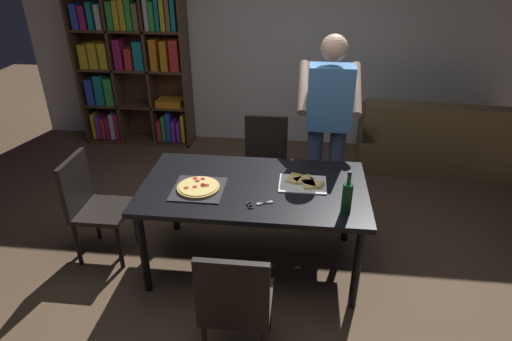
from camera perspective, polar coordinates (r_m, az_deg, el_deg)
ground_plane at (r=3.73m, az=-0.26°, el=-12.00°), size 12.00×12.00×0.00m
back_wall at (r=5.54m, az=2.91°, el=17.62°), size 6.40×0.10×2.80m
dining_table at (r=3.33m, az=-0.28°, el=-3.03°), size 1.72×0.97×0.75m
chair_near_camera at (r=2.68m, az=-2.74°, el=-16.90°), size 0.42×0.42×0.90m
chair_far_side at (r=4.26m, az=1.20°, el=1.74°), size 0.42×0.42×0.90m
chair_left_end at (r=3.80m, az=-20.91°, el=-3.85°), size 0.42×0.42×0.90m
couch at (r=5.49m, az=22.37°, el=3.38°), size 1.75×0.96×0.85m
bookshelf at (r=5.80m, az=-15.98°, el=13.08°), size 1.40×0.35×1.95m
person_serving_pizza at (r=3.86m, az=9.48°, el=6.35°), size 0.55×0.54×1.75m
pepperoni_pizza_on_tray at (r=3.27m, az=-7.61°, el=-2.28°), size 0.38×0.38×0.04m
pizza_slices_on_towel at (r=3.33m, az=6.36°, el=-1.59°), size 0.36×0.28×0.03m
wine_bottle at (r=2.99m, az=11.92°, el=-3.48°), size 0.07×0.07×0.32m
kitchen_scissors at (r=3.06m, az=-0.11°, el=-4.50°), size 0.20×0.13×0.01m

